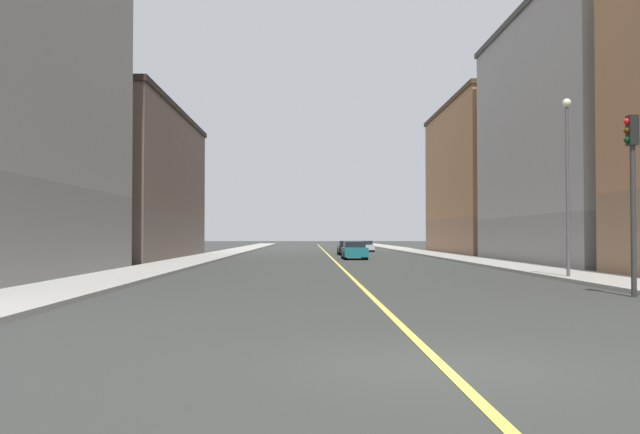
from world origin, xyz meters
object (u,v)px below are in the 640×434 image
car_teal (354,251)px  building_left_mid (595,137)px  building_left_far (496,179)px  car_black (348,248)px  building_right_midblock (115,185)px  car_silver (364,246)px  street_lamp_left_near (567,169)px  traffic_light_left_near (632,178)px

car_teal → building_left_mid: bearing=-29.3°
building_left_far → car_teal: building_left_far is taller
car_black → building_left_far: bearing=13.9°
building_left_mid → building_right_midblock: (-33.28, 9.01, -2.48)m
car_silver → building_right_midblock: bearing=-131.9°
building_right_midblock → car_silver: (20.95, 23.38, -5.11)m
building_left_mid → car_teal: size_ratio=5.10×
building_left_far → street_lamp_left_near: 40.64m
street_lamp_left_near → building_left_far: bearing=78.9°
building_left_far → car_black: bearing=-166.1°
building_left_far → traffic_light_left_near: size_ratio=4.29×
building_left_far → car_silver: (-12.33, 8.63, -6.75)m
building_left_far → traffic_light_left_near: building_left_far is taller
street_lamp_left_near → car_black: size_ratio=1.64×
building_right_midblock → car_black: 22.15m
traffic_light_left_near → car_black: bearing=97.7°
building_left_far → building_left_mid: bearing=-90.0°
building_left_far → car_silver: bearing=145.0°
car_silver → car_black: 12.53m
car_black → building_right_midblock: bearing=-149.0°
building_left_far → car_teal: size_ratio=5.46×
building_left_far → building_right_midblock: building_left_far is taller
traffic_light_left_near → car_teal: traffic_light_left_near is taller
building_left_mid → car_teal: (-15.02, 8.42, -7.51)m
street_lamp_left_near → car_black: street_lamp_left_near is taller
car_silver → street_lamp_left_near: bearing=-84.7°
building_left_far → street_lamp_left_near: size_ratio=3.17×
traffic_light_left_near → street_lamp_left_near: 8.09m
street_lamp_left_near → car_teal: street_lamp_left_near is taller
building_right_midblock → building_left_far: bearing=23.9°
building_left_mid → traffic_light_left_near: building_left_mid is taller
building_left_mid → street_lamp_left_near: building_left_mid is taller
building_left_mid → car_black: building_left_mid is taller
building_right_midblock → street_lamp_left_near: building_right_midblock is taller
building_left_mid → building_right_midblock: 34.57m
street_lamp_left_near → car_teal: 25.78m
building_right_midblock → car_black: (18.49, 11.09, -5.06)m
building_right_midblock → traffic_light_left_near: 41.12m
building_left_mid → car_black: bearing=126.3°
building_left_mid → car_silver: size_ratio=5.30×
street_lamp_left_near → car_black: (-6.97, 36.13, -3.94)m
building_right_midblock → traffic_light_left_near: bearing=-53.5°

